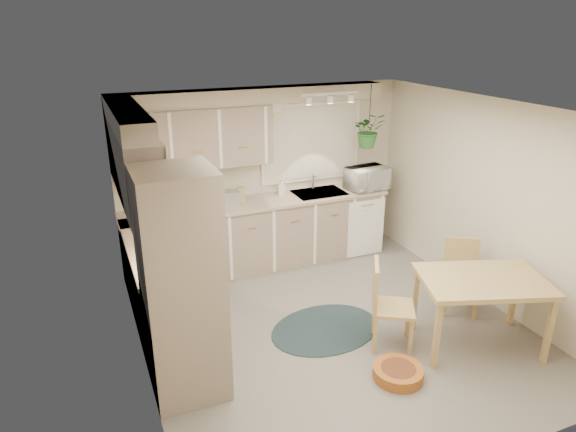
% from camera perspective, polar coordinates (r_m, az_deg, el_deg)
% --- Properties ---
extents(floor, '(4.20, 4.20, 0.00)m').
position_cam_1_polar(floor, '(5.85, 4.91, -12.23)').
color(floor, slate).
rests_on(floor, ground).
extents(ceiling, '(4.20, 4.20, 0.00)m').
position_cam_1_polar(ceiling, '(4.97, 5.77, 11.66)').
color(ceiling, white).
rests_on(ceiling, wall_back).
extents(wall_back, '(4.00, 0.04, 2.40)m').
position_cam_1_polar(wall_back, '(7.11, -2.64, 4.60)').
color(wall_back, beige).
rests_on(wall_back, floor).
extents(wall_front, '(4.00, 0.04, 2.40)m').
position_cam_1_polar(wall_front, '(3.78, 20.66, -12.28)').
color(wall_front, beige).
rests_on(wall_front, floor).
extents(wall_left, '(0.04, 4.20, 2.40)m').
position_cam_1_polar(wall_left, '(4.76, -16.60, -4.74)').
color(wall_left, beige).
rests_on(wall_left, floor).
extents(wall_right, '(0.04, 4.20, 2.40)m').
position_cam_1_polar(wall_right, '(6.43, 21.26, 1.41)').
color(wall_right, beige).
rests_on(wall_right, floor).
extents(base_cab_left, '(0.60, 1.85, 0.90)m').
position_cam_1_polar(base_cab_left, '(5.90, -14.03, -7.47)').
color(base_cab_left, gray).
rests_on(base_cab_left, floor).
extents(base_cab_back, '(3.60, 0.60, 0.90)m').
position_cam_1_polar(base_cab_back, '(7.03, -3.21, -2.10)').
color(base_cab_back, gray).
rests_on(base_cab_back, floor).
extents(counter_left, '(0.64, 1.89, 0.04)m').
position_cam_1_polar(counter_left, '(5.69, -14.34, -3.28)').
color(counter_left, '#C0A78C').
rests_on(counter_left, base_cab_left).
extents(counter_back, '(3.64, 0.64, 0.04)m').
position_cam_1_polar(counter_back, '(6.85, -3.26, 1.50)').
color(counter_back, '#C0A78C').
rests_on(counter_back, base_cab_back).
extents(oven_stack, '(0.65, 0.65, 2.10)m').
position_cam_1_polar(oven_stack, '(4.52, -11.70, -7.76)').
color(oven_stack, gray).
rests_on(oven_stack, floor).
extents(wall_oven_face, '(0.02, 0.56, 0.58)m').
position_cam_1_polar(wall_oven_face, '(4.58, -7.76, -7.11)').
color(wall_oven_face, white).
rests_on(wall_oven_face, oven_stack).
extents(upper_cab_left, '(0.35, 2.00, 0.75)m').
position_cam_1_polar(upper_cab_left, '(5.51, -16.77, 5.66)').
color(upper_cab_left, gray).
rests_on(upper_cab_left, wall_left).
extents(upper_cab_back, '(2.00, 0.35, 0.75)m').
position_cam_1_polar(upper_cab_back, '(6.52, -10.54, 8.46)').
color(upper_cab_back, gray).
rests_on(upper_cab_back, wall_back).
extents(soffit_left, '(0.30, 2.00, 0.20)m').
position_cam_1_polar(soffit_left, '(5.41, -17.56, 10.48)').
color(soffit_left, beige).
rests_on(soffit_left, wall_left).
extents(soffit_back, '(3.60, 0.30, 0.20)m').
position_cam_1_polar(soffit_back, '(6.68, -3.99, 13.17)').
color(soffit_back, beige).
rests_on(soffit_back, wall_back).
extents(cooktop, '(0.52, 0.58, 0.02)m').
position_cam_1_polar(cooktop, '(5.17, -13.21, -5.43)').
color(cooktop, white).
rests_on(cooktop, counter_left).
extents(range_hood, '(0.40, 0.60, 0.14)m').
position_cam_1_polar(range_hood, '(4.98, -13.86, -0.76)').
color(range_hood, white).
rests_on(range_hood, upper_cab_left).
extents(window_blinds, '(1.40, 0.02, 1.00)m').
position_cam_1_polar(window_blinds, '(7.24, 2.65, 8.18)').
color(window_blinds, white).
rests_on(window_blinds, wall_back).
extents(window_frame, '(1.50, 0.02, 1.10)m').
position_cam_1_polar(window_frame, '(7.25, 2.61, 8.19)').
color(window_frame, white).
rests_on(window_frame, wall_back).
extents(sink, '(0.70, 0.48, 0.10)m').
position_cam_1_polar(sink, '(7.20, 3.47, 2.29)').
color(sink, '#A0A2A8').
rests_on(sink, counter_back).
extents(dishwasher_front, '(0.58, 0.02, 0.83)m').
position_cam_1_polar(dishwasher_front, '(7.38, 8.64, -1.36)').
color(dishwasher_front, white).
rests_on(dishwasher_front, base_cab_back).
extents(track_light_bar, '(0.80, 0.04, 0.04)m').
position_cam_1_polar(track_light_bar, '(6.66, 4.72, 13.40)').
color(track_light_bar, white).
rests_on(track_light_bar, ceiling).
extents(wall_clock, '(0.30, 0.03, 0.30)m').
position_cam_1_polar(wall_clock, '(6.92, -1.49, 12.49)').
color(wall_clock, gold).
rests_on(wall_clock, wall_back).
extents(dining_table, '(1.43, 1.18, 0.78)m').
position_cam_1_polar(dining_table, '(5.70, 20.41, -9.97)').
color(dining_table, tan).
rests_on(dining_table, floor).
extents(chair_left, '(0.59, 0.59, 0.93)m').
position_cam_1_polar(chair_left, '(5.43, 11.65, -9.73)').
color(chair_left, tan).
rests_on(chair_left, floor).
extents(chair_back, '(0.55, 0.55, 0.85)m').
position_cam_1_polar(chair_back, '(6.25, 18.67, -6.54)').
color(chair_back, tan).
rests_on(chair_back, floor).
extents(braided_rug, '(1.38, 1.11, 0.01)m').
position_cam_1_polar(braided_rug, '(5.81, 4.16, -12.39)').
color(braided_rug, black).
rests_on(braided_rug, floor).
extents(pet_bed, '(0.51, 0.51, 0.11)m').
position_cam_1_polar(pet_bed, '(5.20, 12.12, -16.67)').
color(pet_bed, '#A76221').
rests_on(pet_bed, floor).
extents(microwave, '(0.61, 0.38, 0.39)m').
position_cam_1_polar(microwave, '(7.37, 8.79, 4.43)').
color(microwave, white).
rests_on(microwave, counter_back).
extents(soap_bottle, '(0.12, 0.22, 0.10)m').
position_cam_1_polar(soap_bottle, '(7.10, -0.79, 2.82)').
color(soap_bottle, white).
rests_on(soap_bottle, counter_back).
extents(hanging_plant, '(0.55, 0.58, 0.37)m').
position_cam_1_polar(hanging_plant, '(7.22, 8.95, 9.01)').
color(hanging_plant, '#2A6729').
rests_on(hanging_plant, ceiling).
extents(coffee_maker, '(0.22, 0.25, 0.32)m').
position_cam_1_polar(coffee_maker, '(6.56, -11.58, 1.88)').
color(coffee_maker, black).
rests_on(coffee_maker, counter_back).
extents(toaster, '(0.33, 0.23, 0.18)m').
position_cam_1_polar(toaster, '(6.72, -6.63, 2.02)').
color(toaster, '#A0A2A8').
rests_on(toaster, counter_back).
extents(knife_block, '(0.10, 0.10, 0.20)m').
position_cam_1_polar(knife_block, '(6.80, -5.24, 2.37)').
color(knife_block, tan).
rests_on(knife_block, counter_back).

